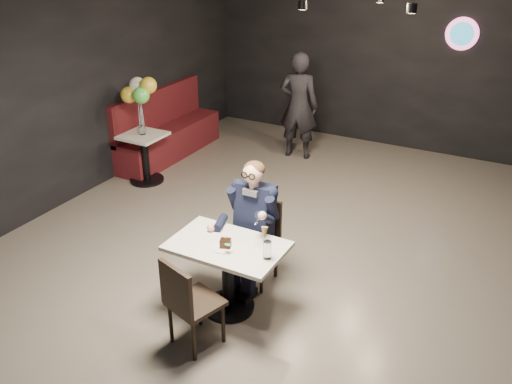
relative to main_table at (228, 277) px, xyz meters
The scene contains 16 objects.
floor 0.95m from the main_table, 71.68° to the left, with size 9.00×9.00×0.00m, color #6D645B.
wall_sign 5.65m from the main_table, 78.53° to the left, with size 0.50×0.06×0.50m, color pink, non-canonical shape.
main_table is the anchor object (origin of this frame).
chair_far 0.56m from the main_table, 90.00° to the left, with size 0.42×0.46×0.92m, color black.
chair_near 0.57m from the main_table, 90.00° to the right, with size 0.42×0.46×0.92m, color black.
seated_man 0.65m from the main_table, 90.00° to the left, with size 0.60×0.80×1.44m, color black.
dessert_plate 0.39m from the main_table, 78.45° to the right, with size 0.20×0.20×0.01m, color white.
cake_slice 0.43m from the main_table, 72.18° to the right, with size 0.10×0.08×0.07m, color black.
mint_leaf 0.49m from the main_table, 56.43° to the right, with size 0.07×0.04×0.01m, color #2D8B3C.
sundae_glass 0.64m from the main_table, ahead, with size 0.08×0.08×0.18m, color silver.
wafer_cone 0.74m from the main_table, ahead, with size 0.06×0.06×0.13m, color tan.
booth_bench 4.27m from the main_table, 134.27° to the left, with size 0.56×2.23×1.12m, color #470F12.
side_table 3.37m from the main_table, 142.51° to the left, with size 0.59×0.59×0.73m, color silver.
balloon_vase 3.40m from the main_table, 142.51° to the left, with size 0.09×0.09×0.14m, color silver.
balloon_bunch 3.48m from the main_table, 142.51° to the left, with size 0.43×0.43×0.71m, color gold.
passerby 4.23m from the main_table, 104.98° to the left, with size 0.64×0.42×1.75m, color black.
Camera 1 is at (2.06, -4.59, 3.45)m, focal length 38.00 mm.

